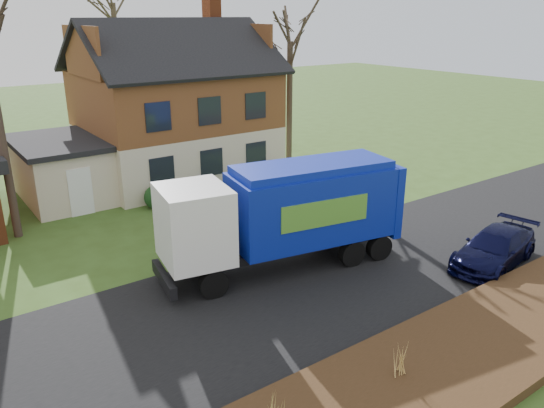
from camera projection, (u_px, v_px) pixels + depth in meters
ground at (315, 283)px, 17.30m from camera, size 120.00×120.00×0.00m
road at (315, 283)px, 17.29m from camera, size 80.00×7.00×0.02m
mulch_verge at (452, 361)px, 13.19m from camera, size 80.00×3.50×0.30m
main_house at (166, 101)px, 27.39m from camera, size 12.95×8.95×9.26m
garbage_truck at (289, 210)px, 17.80m from camera, size 8.68×3.67×3.61m
silver_sedan at (229, 217)px, 21.10m from camera, size 4.30×2.14×1.35m
navy_wagon at (495, 248)px, 18.42m from camera, size 4.49×2.46×1.23m
tree_front_east at (290, 19)px, 27.53m from camera, size 3.57×3.57×9.92m
grass_clump_mid at (401, 359)px, 12.31m from camera, size 0.30×0.25×0.85m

